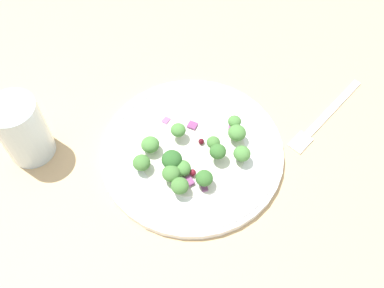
{
  "coord_description": "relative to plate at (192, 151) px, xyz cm",
  "views": [
    {
      "loc": [
        37.06,
        4.5,
        56.42
      ],
      "look_at": [
        2.43,
        0.96,
        2.7
      ],
      "focal_mm": 40.59,
      "sensor_mm": 36.0,
      "label": 1
    }
  ],
  "objects": [
    {
      "name": "onion_bit_4",
      "position": [
        -4.47,
        5.7,
        0.6
      ],
      "size": [
        1.12,
        1.03,
        0.49
      ],
      "primitive_type": "cube",
      "rotation": [
        0.0,
        0.0,
        1.54
      ],
      "color": "#934C84",
      "rests_on": "plate"
    },
    {
      "name": "broccoli_floret_5",
      "position": [
        5.77,
        2.3,
        2.25
      ],
      "size": [
        2.48,
        2.48,
        2.51
      ],
      "color": "#8EB77A",
      "rests_on": "plate"
    },
    {
      "name": "cranberry_1",
      "position": [
        4.42,
        0.54,
        1.19
      ],
      "size": [
        0.99,
        0.99,
        0.99
      ],
      "primitive_type": "sphere",
      "color": "maroon",
      "rests_on": "plate"
    },
    {
      "name": "broccoli_floret_0",
      "position": [
        -4.41,
        6.03,
        2.27
      ],
      "size": [
        2.04,
        2.04,
        2.07
      ],
      "color": "#9EC684",
      "rests_on": "plate"
    },
    {
      "name": "broccoli_floret_12",
      "position": [
        3.37,
        -2.54,
        2.47
      ],
      "size": [
        2.97,
        2.97,
        3.01
      ],
      "color": "#8EB77A",
      "rests_on": "plate"
    },
    {
      "name": "broccoli_floret_8",
      "position": [
        5.5,
        -2.37,
        2.27
      ],
      "size": [
        2.6,
        2.6,
        2.63
      ],
      "color": "#9EC684",
      "rests_on": "plate"
    },
    {
      "name": "broccoli_floret_3",
      "position": [
        -1.86,
        -2.26,
        2.41
      ],
      "size": [
        2.28,
        2.28,
        2.31
      ],
      "color": "#ADD18E",
      "rests_on": "plate"
    },
    {
      "name": "onion_bit_1",
      "position": [
        -4.14,
        -0.36,
        0.76
      ],
      "size": [
        1.67,
        1.71,
        0.34
      ],
      "primitive_type": "cube",
      "rotation": [
        0.0,
        0.0,
        1.27
      ],
      "color": "#843D75",
      "rests_on": "plate"
    },
    {
      "name": "broccoli_floret_6",
      "position": [
        -2.74,
        6.51,
        2.15
      ],
      "size": [
        2.7,
        2.7,
        2.73
      ],
      "color": "#ADD18E",
      "rests_on": "plate"
    },
    {
      "name": "dressing_pool",
      "position": [
        0.0,
        0.0,
        0.44
      ],
      "size": [
        16.01,
        16.01,
        0.2
      ],
      "primitive_type": "cylinder",
      "color": "white",
      "rests_on": "plate"
    },
    {
      "name": "broccoli_floret_9",
      "position": [
        1.42,
        3.88,
        2.6
      ],
      "size": [
        2.43,
        2.43,
        2.46
      ],
      "color": "#8EB77A",
      "rests_on": "plate"
    },
    {
      "name": "water_glass",
      "position": [
        1.79,
        -24.3,
        4.46
      ],
      "size": [
        6.86,
        6.86,
        10.64
      ],
      "primitive_type": "cylinder",
      "color": "silver",
      "rests_on": "ground_plane"
    },
    {
      "name": "broccoli_floret_7",
      "position": [
        4.27,
        -1.0,
        1.87
      ],
      "size": [
        2.49,
        2.49,
        2.52
      ],
      "color": "#9EC684",
      "rests_on": "plate"
    },
    {
      "name": "ground_plane",
      "position": [
        -2.43,
        -0.96,
        -1.86
      ],
      "size": [
        180.0,
        180.0,
        2.0
      ],
      "primitive_type": "cube",
      "color": "tan"
    },
    {
      "name": "onion_bit_2",
      "position": [
        6.51,
        2.44,
        0.62
      ],
      "size": [
        1.19,
        1.17,
        0.35
      ],
      "primitive_type": "cube",
      "rotation": [
        0.0,
        0.0,
        0.36
      ],
      "color": "#934C84",
      "rests_on": "plate"
    },
    {
      "name": "broccoli_floret_10",
      "position": [
        0.87,
        -6.09,
        2.0
      ],
      "size": [
        2.7,
        2.7,
        2.74
      ],
      "color": "#ADD18E",
      "rests_on": "plate"
    },
    {
      "name": "plate",
      "position": [
        0.0,
        0.0,
        0.0
      ],
      "size": [
        27.6,
        27.6,
        1.7
      ],
      "color": "white",
      "rests_on": "ground_plane"
    },
    {
      "name": "onion_bit_3",
      "position": [
        5.73,
        0.23,
        0.95
      ],
      "size": [
        1.65,
        1.58,
        0.58
      ],
      "primitive_type": "cube",
      "rotation": [
        0.0,
        0.0,
        2.22
      ],
      "color": "#843D75",
      "rests_on": "plate"
    },
    {
      "name": "broccoli_floret_11",
      "position": [
        1.16,
        7.39,
        2.18
      ],
      "size": [
        2.51,
        2.51,
        2.54
      ],
      "color": "#8EB77A",
      "rests_on": "plate"
    },
    {
      "name": "broccoli_floret_4",
      "position": [
        7.25,
        -0.88,
        2.17
      ],
      "size": [
        2.53,
        2.53,
        2.56
      ],
      "color": "#9EC684",
      "rests_on": "plate"
    },
    {
      "name": "onion_bit_0",
      "position": [
        -4.77,
        -4.59,
        0.55
      ],
      "size": [
        1.53,
        1.42,
        0.37
      ],
      "primitive_type": "cube",
      "rotation": [
        0.0,
        0.0,
        1.1
      ],
      "color": "#A35B93",
      "rests_on": "plate"
    },
    {
      "name": "cranberry_2",
      "position": [
        4.91,
        -2.89,
        0.86
      ],
      "size": [
        0.86,
        0.86,
        0.86
      ],
      "primitive_type": "sphere",
      "color": "maroon",
      "rests_on": "plate"
    },
    {
      "name": "broccoli_floret_2",
      "position": [
        4.08,
        -6.84,
        2.04
      ],
      "size": [
        2.57,
        2.57,
        2.6
      ],
      "color": "#8EB77A",
      "rests_on": "plate"
    },
    {
      "name": "cranberry_0",
      "position": [
        -1.16,
        1.28,
        0.97
      ],
      "size": [
        0.89,
        0.89,
        0.89
      ],
      "primitive_type": "sphere",
      "color": "#4C0A14",
      "rests_on": "plate"
    },
    {
      "name": "fork",
      "position": [
        -8.69,
        20.35,
        -0.61
      ],
      "size": [
        15.94,
        12.63,
        0.5
      ],
      "color": "silver",
      "rests_on": "ground_plane"
    },
    {
      "name": "broccoli_floret_1",
      "position": [
        -0.26,
        3.12,
        2.31
      ],
      "size": [
        2.01,
        2.01,
        2.04
      ],
      "color": "#ADD18E",
      "rests_on": "plate"
    }
  ]
}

